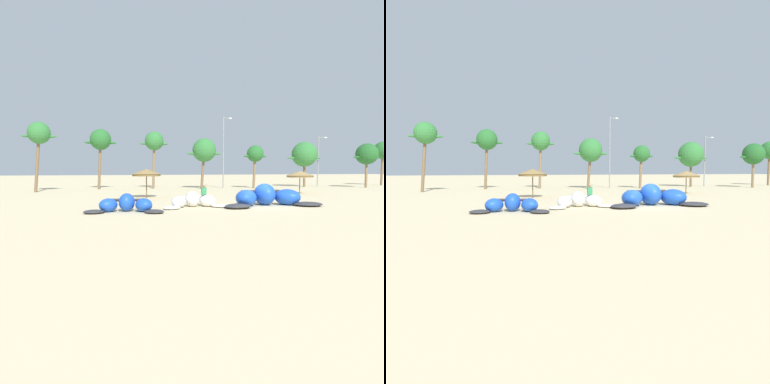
{
  "view_description": "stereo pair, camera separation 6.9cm",
  "coord_description": "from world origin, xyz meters",
  "views": [
    {
      "loc": [
        -10.5,
        -22.48,
        2.81
      ],
      "look_at": [
        -4.59,
        2.0,
        1.0
      ],
      "focal_mm": 30.03,
      "sensor_mm": 36.0,
      "label": 1
    },
    {
      "loc": [
        -10.43,
        -22.5,
        2.81
      ],
      "look_at": [
        -4.59,
        2.0,
        1.0
      ],
      "focal_mm": 30.03,
      "sensor_mm": 36.0,
      "label": 2
    }
  ],
  "objects": [
    {
      "name": "ground_plane",
      "position": [
        0.0,
        0.0,
        0.0
      ],
      "size": [
        260.0,
        260.0,
        0.0
      ],
      "primitive_type": "plane",
      "color": "beige"
    },
    {
      "name": "kite_far_left",
      "position": [
        -9.8,
        -1.12,
        0.46
      ],
      "size": [
        5.28,
        3.0,
        1.2
      ],
      "color": "#333338",
      "rests_on": "ground"
    },
    {
      "name": "kite_left",
      "position": [
        -4.88,
        0.37,
        0.44
      ],
      "size": [
        5.28,
        2.64,
        1.16
      ],
      "color": "white",
      "rests_on": "ground"
    },
    {
      "name": "kite_left_of_center",
      "position": [
        0.87,
        0.04,
        0.64
      ],
      "size": [
        8.14,
        3.73,
        1.67
      ],
      "color": "#333338",
      "rests_on": "ground"
    },
    {
      "name": "beach_umbrella_near_van",
      "position": [
        -7.49,
        8.83,
        2.47
      ],
      "size": [
        2.87,
        2.87,
        2.82
      ],
      "color": "brown",
      "rests_on": "ground"
    },
    {
      "name": "beach_umbrella_middle",
      "position": [
        9.86,
        9.89,
        2.23
      ],
      "size": [
        3.05,
        3.05,
        2.59
      ],
      "color": "brown",
      "rests_on": "ground"
    },
    {
      "name": "person_near_kites",
      "position": [
        -3.91,
        0.98,
        0.82
      ],
      "size": [
        0.36,
        0.24,
        1.62
      ],
      "color": "#383842",
      "rests_on": "ground"
    },
    {
      "name": "palm_leftmost",
      "position": [
        -19.31,
        19.86,
        6.98
      ],
      "size": [
        4.0,
        2.67,
        8.49
      ],
      "color": "brown",
      "rests_on": "ground"
    },
    {
      "name": "palm_left",
      "position": [
        -12.32,
        23.94,
        6.74
      ],
      "size": [
        4.32,
        2.88,
        8.32
      ],
      "color": "brown",
      "rests_on": "ground"
    },
    {
      "name": "palm_left_of_gap",
      "position": [
        -4.9,
        23.78,
        6.66
      ],
      "size": [
        4.05,
        2.7,
        8.17
      ],
      "color": "#7F6647",
      "rests_on": "ground"
    },
    {
      "name": "palm_center_left",
      "position": [
        1.92,
        21.61,
        5.42
      ],
      "size": [
        5.03,
        3.35,
        7.16
      ],
      "color": "brown",
      "rests_on": "ground"
    },
    {
      "name": "palm_center_right",
      "position": [
        9.41,
        20.89,
        4.92
      ],
      "size": [
        3.62,
        2.41,
        6.25
      ],
      "color": "#7F6647",
      "rests_on": "ground"
    },
    {
      "name": "palm_right_of_gap",
      "position": [
        18.61,
        22.68,
        5.08
      ],
      "size": [
        5.86,
        3.91,
        7.07
      ],
      "color": "brown",
      "rests_on": "ground"
    },
    {
      "name": "palm_right",
      "position": [
        26.4,
        18.42,
        5.0
      ],
      "size": [
        4.76,
        3.17,
        6.65
      ],
      "color": "#7F6647",
      "rests_on": "ground"
    },
    {
      "name": "palm_rightmost",
      "position": [
        34.49,
        23.78,
        5.93
      ],
      "size": [
        4.52,
        3.01,
        7.53
      ],
      "color": "brown",
      "rests_on": "ground"
    },
    {
      "name": "lamppost_west",
      "position": [
        5.35,
        22.97,
        5.73
      ],
      "size": [
        1.44,
        0.24,
        10.45
      ],
      "color": "gray",
      "rests_on": "ground"
    },
    {
      "name": "lamppost_west_center",
      "position": [
        21.55,
        23.14,
        4.51
      ],
      "size": [
        1.63,
        0.24,
        8.01
      ],
      "color": "gray",
      "rests_on": "ground"
    }
  ]
}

